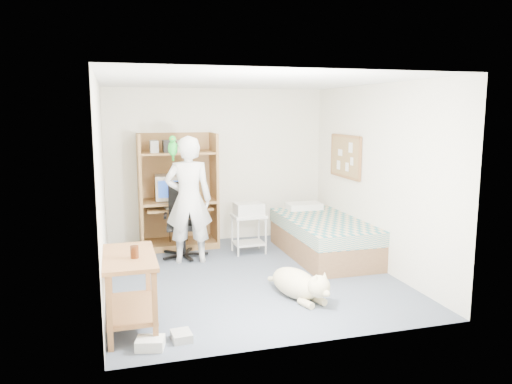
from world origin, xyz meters
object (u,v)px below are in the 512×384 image
office_chair (183,231)px  computer_hutch (178,196)px  side_desk (130,280)px  dog (299,284)px  bed (323,237)px  printer_cart (249,227)px  person (189,200)px

office_chair → computer_hutch: bearing=97.8°
side_desk → dog: side_desk is taller
computer_hutch → side_desk: bearing=-106.1°
side_desk → bed: bearing=32.5°
bed → side_desk: bearing=-147.5°
side_desk → dog: size_ratio=0.94×
office_chair → printer_cart: size_ratio=1.84×
office_chair → bed: bearing=-7.8°
person → side_desk: bearing=74.3°
person → dog: (0.99, -1.78, -0.72)m
side_desk → person: size_ratio=0.55×
dog → computer_hutch: bearing=93.0°
dog → side_desk: bearing=170.3°
office_chair → person: size_ratio=0.60×
computer_hutch → bed: 2.35m
computer_hutch → printer_cart: size_ratio=3.05×
computer_hutch → side_desk: size_ratio=1.80×
office_chair → person: person is taller
side_desk → office_chair: bearing=70.3°
dog → printer_cart: 2.01m
computer_hutch → office_chair: computer_hutch is taller
computer_hutch → printer_cart: bearing=-34.0°
computer_hutch → printer_cart: 1.26m
person → dog: 2.16m
bed → printer_cart: (-1.02, 0.46, 0.10)m
bed → printer_cart: bearing=155.7°
computer_hutch → printer_cart: computer_hutch is taller
printer_cart → office_chair: bearing=172.5°
side_desk → printer_cart: side_desk is taller
printer_cart → dog: bearing=-90.6°
computer_hutch → dog: size_ratio=1.70×
computer_hutch → person: person is taller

